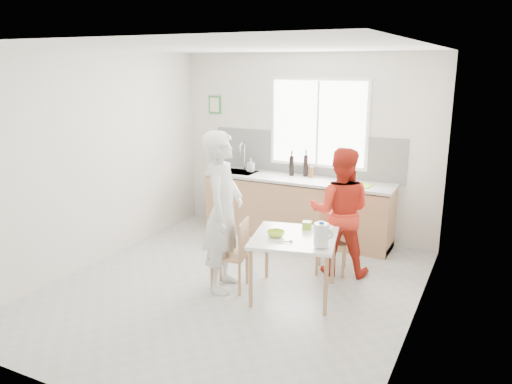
% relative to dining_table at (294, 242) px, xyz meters
% --- Properties ---
extents(ground, '(4.50, 4.50, 0.00)m').
position_rel_dining_table_xyz_m(ground, '(-0.69, -0.16, -0.62)').
color(ground, '#B7B7B2').
rests_on(ground, ground).
extents(room_shell, '(4.50, 4.50, 4.50)m').
position_rel_dining_table_xyz_m(room_shell, '(-0.69, -0.16, 1.02)').
color(room_shell, silver).
rests_on(room_shell, ground).
extents(window, '(1.50, 0.06, 1.30)m').
position_rel_dining_table_xyz_m(window, '(-0.49, 2.07, 1.08)').
color(window, white).
rests_on(window, room_shell).
extents(backsplash, '(3.00, 0.02, 0.65)m').
position_rel_dining_table_xyz_m(backsplash, '(-0.69, 2.08, 0.60)').
color(backsplash, white).
rests_on(backsplash, room_shell).
extents(picture_frame, '(0.22, 0.03, 0.28)m').
position_rel_dining_table_xyz_m(picture_frame, '(-2.24, 2.07, 1.28)').
color(picture_frame, '#3A803E').
rests_on(picture_frame, room_shell).
extents(kitchen_counter, '(2.84, 0.64, 1.37)m').
position_rel_dining_table_xyz_m(kitchen_counter, '(-0.69, 1.79, -0.21)').
color(kitchen_counter, tan).
rests_on(kitchen_counter, ground).
extents(dining_table, '(1.08, 1.08, 0.70)m').
position_rel_dining_table_xyz_m(dining_table, '(0.00, 0.00, 0.00)').
color(dining_table, white).
rests_on(dining_table, ground).
extents(chair_left, '(0.46, 0.46, 0.83)m').
position_rel_dining_table_xyz_m(chair_left, '(-0.67, -0.15, -0.17)').
color(chair_left, tan).
rests_on(chair_left, ground).
extents(chair_far, '(0.45, 0.45, 0.81)m').
position_rel_dining_table_xyz_m(chair_far, '(0.16, 0.87, -0.18)').
color(chair_far, tan).
rests_on(chair_far, ground).
extents(person_white, '(0.58, 0.75, 1.84)m').
position_rel_dining_table_xyz_m(person_white, '(-0.80, -0.18, 0.29)').
color(person_white, silver).
rests_on(person_white, ground).
extents(person_red, '(0.88, 0.76, 1.58)m').
position_rel_dining_table_xyz_m(person_red, '(0.26, 0.83, 0.17)').
color(person_red, red).
rests_on(person_red, ground).
extents(bowl_green, '(0.23, 0.23, 0.06)m').
position_rel_dining_table_xyz_m(bowl_green, '(-0.18, -0.09, 0.10)').
color(bowl_green, '#A9D230').
rests_on(bowl_green, dining_table).
extents(bowl_white, '(0.24, 0.24, 0.05)m').
position_rel_dining_table_xyz_m(bowl_white, '(0.24, 0.31, 0.10)').
color(bowl_white, white).
rests_on(bowl_white, dining_table).
extents(milk_jug, '(0.21, 0.15, 0.27)m').
position_rel_dining_table_xyz_m(milk_jug, '(0.38, -0.20, 0.22)').
color(milk_jug, white).
rests_on(milk_jug, dining_table).
extents(green_box, '(0.12, 0.12, 0.09)m').
position_rel_dining_table_xyz_m(green_box, '(0.04, 0.30, 0.12)').
color(green_box, '#86B329').
rests_on(green_box, dining_table).
extents(spoon, '(0.14, 0.10, 0.01)m').
position_rel_dining_table_xyz_m(spoon, '(-0.03, -0.23, 0.08)').
color(spoon, '#A5A5AA').
rests_on(spoon, dining_table).
extents(cutting_board, '(0.38, 0.29, 0.01)m').
position_rel_dining_table_xyz_m(cutting_board, '(0.24, 1.74, 0.30)').
color(cutting_board, '#7FD030').
rests_on(cutting_board, kitchen_counter).
extents(wine_bottle_a, '(0.07, 0.07, 0.32)m').
position_rel_dining_table_xyz_m(wine_bottle_a, '(-0.62, 1.94, 0.46)').
color(wine_bottle_a, black).
rests_on(wine_bottle_a, kitchen_counter).
extents(wine_bottle_b, '(0.07, 0.07, 0.30)m').
position_rel_dining_table_xyz_m(wine_bottle_b, '(-0.83, 1.89, 0.45)').
color(wine_bottle_b, black).
rests_on(wine_bottle_b, kitchen_counter).
extents(jar_amber, '(0.06, 0.06, 0.16)m').
position_rel_dining_table_xyz_m(jar_amber, '(-0.52, 1.90, 0.38)').
color(jar_amber, brown).
rests_on(jar_amber, kitchen_counter).
extents(soap_bottle, '(0.10, 0.10, 0.21)m').
position_rel_dining_table_xyz_m(soap_bottle, '(-1.50, 1.89, 0.40)').
color(soap_bottle, '#999999').
rests_on(soap_bottle, kitchen_counter).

